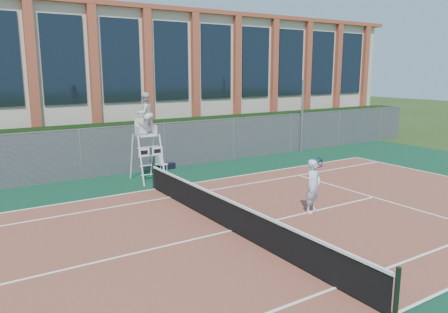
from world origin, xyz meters
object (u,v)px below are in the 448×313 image
plastic_chair (160,162)px  tennis_player (313,186)px  steel_pole (302,116)px  umpire_chair (145,116)px

plastic_chair → tennis_player: bearing=-76.6°
tennis_player → plastic_chair: bearing=103.4°
steel_pole → umpire_chair: (-10.43, -1.65, 0.72)m
umpire_chair → tennis_player: size_ratio=2.14×
umpire_chair → plastic_chair: size_ratio=4.19×
umpire_chair → tennis_player: (2.92, -7.08, -1.87)m
plastic_chair → tennis_player: 8.18m
steel_pole → plastic_chair: bearing=-175.2°
steel_pole → tennis_player: (-7.50, -8.73, -1.15)m
umpire_chair → tennis_player: umpire_chair is taller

